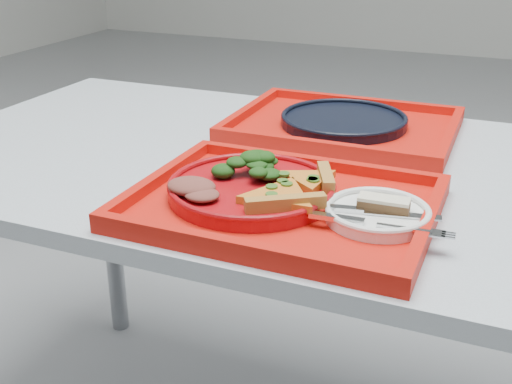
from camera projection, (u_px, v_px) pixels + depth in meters
table at (323, 203)px, 1.18m from camera, size 1.60×0.80×0.75m
tray_main at (282, 208)px, 0.98m from camera, size 0.45×0.35×0.01m
tray_far at (343, 128)px, 1.34m from camera, size 0.45×0.35×0.01m
dinner_plate at (252, 191)px, 1.00m from camera, size 0.26×0.26×0.02m
side_plate at (377, 216)px, 0.92m from camera, size 0.15×0.15×0.01m
navy_plate at (344, 122)px, 1.33m from camera, size 0.26×0.26×0.02m
pizza_slice_a at (280, 194)px, 0.94m from camera, size 0.17×0.17×0.02m
pizza_slice_b at (309, 178)px, 1.00m from camera, size 0.13×0.12×0.02m
salad_heap at (250, 160)px, 1.03m from camera, size 0.09×0.08×0.04m
meat_portion at (191, 186)px, 0.96m from camera, size 0.08×0.06×0.02m
dessert_bar at (384, 204)px, 0.91m from camera, size 0.07×0.03×0.02m
knife at (375, 212)px, 0.91m from camera, size 0.18×0.05×0.01m
fork at (375, 224)px, 0.87m from camera, size 0.19×0.03×0.01m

